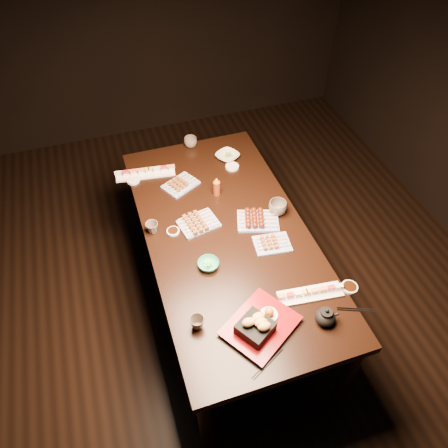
% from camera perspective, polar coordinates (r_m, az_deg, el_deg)
% --- Properties ---
extents(ground, '(5.00, 5.00, 0.00)m').
position_cam_1_polar(ground, '(2.96, 0.14, -14.29)').
color(ground, black).
rests_on(ground, ground).
extents(dining_table, '(1.16, 1.91, 0.75)m').
position_cam_1_polar(dining_table, '(2.78, 0.33, -6.34)').
color(dining_table, black).
rests_on(dining_table, ground).
extents(sushi_platter_near, '(0.34, 0.13, 0.04)m').
position_cam_1_polar(sushi_platter_near, '(2.25, 11.24, -8.75)').
color(sushi_platter_near, white).
rests_on(sushi_platter_near, dining_table).
extents(sushi_platter_far, '(0.39, 0.15, 0.05)m').
position_cam_1_polar(sushi_platter_far, '(2.89, -10.26, 6.78)').
color(sushi_platter_far, white).
rests_on(sushi_platter_far, dining_table).
extents(yakitori_plate_center, '(0.25, 0.20, 0.06)m').
position_cam_1_polar(yakitori_plate_center, '(2.51, -3.36, 0.36)').
color(yakitori_plate_center, '#828EB6').
rests_on(yakitori_plate_center, dining_table).
extents(yakitori_plate_right, '(0.22, 0.17, 0.05)m').
position_cam_1_polar(yakitori_plate_right, '(2.42, 6.34, -2.32)').
color(yakitori_plate_right, '#828EB6').
rests_on(yakitori_plate_right, dining_table).
extents(yakitori_plate_left, '(0.26, 0.23, 0.05)m').
position_cam_1_polar(yakitori_plate_left, '(2.77, -5.71, 5.41)').
color(yakitori_plate_left, '#828EB6').
rests_on(yakitori_plate_left, dining_table).
extents(tsukune_plate, '(0.28, 0.24, 0.06)m').
position_cam_1_polar(tsukune_plate, '(2.53, 4.47, 0.75)').
color(tsukune_plate, '#828EB6').
rests_on(tsukune_plate, dining_table).
extents(edamame_bowl_green, '(0.12, 0.12, 0.04)m').
position_cam_1_polar(edamame_bowl_green, '(2.32, -2.05, -5.29)').
color(edamame_bowl_green, '#339C6D').
rests_on(edamame_bowl_green, dining_table).
extents(edamame_bowl_cream, '(0.20, 0.20, 0.04)m').
position_cam_1_polar(edamame_bowl_cream, '(2.98, 0.45, 8.85)').
color(edamame_bowl_cream, beige).
rests_on(edamame_bowl_cream, dining_table).
extents(tempura_tray, '(0.42, 0.40, 0.12)m').
position_cam_1_polar(tempura_tray, '(2.08, 4.85, -12.50)').
color(tempura_tray, black).
rests_on(tempura_tray, dining_table).
extents(teacup_near_left, '(0.09, 0.09, 0.07)m').
position_cam_1_polar(teacup_near_left, '(2.10, -3.53, -12.75)').
color(teacup_near_left, '#53493F').
rests_on(teacup_near_left, dining_table).
extents(teacup_mid_right, '(0.13, 0.13, 0.09)m').
position_cam_1_polar(teacup_mid_right, '(2.58, 7.01, 2.12)').
color(teacup_mid_right, '#53493F').
rests_on(teacup_mid_right, dining_table).
extents(teacup_far_left, '(0.10, 0.10, 0.07)m').
position_cam_1_polar(teacup_far_left, '(2.50, -9.38, -0.46)').
color(teacup_far_left, '#53493F').
rests_on(teacup_far_left, dining_table).
extents(teacup_far_right, '(0.10, 0.10, 0.07)m').
position_cam_1_polar(teacup_far_right, '(3.08, -4.40, 10.62)').
color(teacup_far_right, '#53493F').
rests_on(teacup_far_right, dining_table).
extents(teapot, '(0.13, 0.13, 0.10)m').
position_cam_1_polar(teapot, '(2.15, 13.12, -11.58)').
color(teapot, black).
rests_on(teapot, dining_table).
extents(condiment_bottle, '(0.06, 0.06, 0.13)m').
position_cam_1_polar(condiment_bottle, '(2.67, -0.97, 4.96)').
color(condiment_bottle, maroon).
rests_on(condiment_bottle, dining_table).
extents(sauce_dish_west, '(0.09, 0.09, 0.01)m').
position_cam_1_polar(sauce_dish_west, '(2.50, -6.66, -0.96)').
color(sauce_dish_west, white).
rests_on(sauce_dish_west, dining_table).
extents(sauce_dish_east, '(0.11, 0.11, 0.02)m').
position_cam_1_polar(sauce_dish_east, '(2.91, 1.08, 7.50)').
color(sauce_dish_east, white).
rests_on(sauce_dish_east, dining_table).
extents(sauce_dish_se, '(0.10, 0.10, 0.01)m').
position_cam_1_polar(sauce_dish_se, '(2.33, 16.06, -7.93)').
color(sauce_dish_se, white).
rests_on(sauce_dish_se, dining_table).
extents(sauce_dish_nw, '(0.11, 0.11, 0.02)m').
position_cam_1_polar(sauce_dish_nw, '(2.86, -11.79, 5.62)').
color(sauce_dish_nw, white).
rests_on(sauce_dish_nw, dining_table).
extents(chopsticks_near, '(0.18, 0.11, 0.01)m').
position_cam_1_polar(chopsticks_near, '(2.05, 5.70, -17.64)').
color(chopsticks_near, black).
rests_on(chopsticks_near, dining_table).
extents(chopsticks_se, '(0.19, 0.09, 0.01)m').
position_cam_1_polar(chopsticks_se, '(2.27, 17.01, -10.64)').
color(chopsticks_se, black).
rests_on(chopsticks_se, dining_table).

